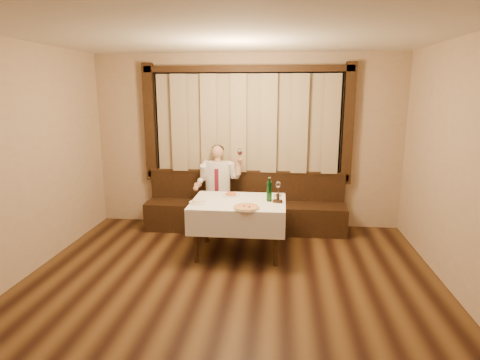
# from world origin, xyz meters

# --- Properties ---
(room) EXTENTS (5.01, 6.01, 2.81)m
(room) POSITION_xyz_m (-0.00, 0.97, 1.50)
(room) COLOR black
(room) RESTS_ON ground
(banquette) EXTENTS (3.20, 0.61, 0.94)m
(banquette) POSITION_xyz_m (0.00, 2.72, 0.31)
(banquette) COLOR black
(banquette) RESTS_ON ground
(dining_table) EXTENTS (1.27, 0.97, 0.76)m
(dining_table) POSITION_xyz_m (0.00, 1.70, 0.65)
(dining_table) COLOR black
(dining_table) RESTS_ON ground
(pizza) EXTENTS (0.35, 0.35, 0.04)m
(pizza) POSITION_xyz_m (0.14, 1.34, 0.77)
(pizza) COLOR white
(pizza) RESTS_ON dining_table
(pasta_red) EXTENTS (0.26, 0.26, 0.09)m
(pasta_red) POSITION_xyz_m (-0.14, 1.95, 0.79)
(pasta_red) COLOR white
(pasta_red) RESTS_ON dining_table
(pasta_cream) EXTENTS (0.23, 0.23, 0.08)m
(pasta_cream) POSITION_xyz_m (-0.53, 1.54, 0.79)
(pasta_cream) COLOR white
(pasta_cream) RESTS_ON dining_table
(green_bottle) EXTENTS (0.07, 0.07, 0.33)m
(green_bottle) POSITION_xyz_m (0.42, 1.72, 0.90)
(green_bottle) COLOR #104B19
(green_bottle) RESTS_ON dining_table
(table_wine_glass) EXTENTS (0.07, 0.07, 0.20)m
(table_wine_glass) POSITION_xyz_m (0.53, 2.06, 0.90)
(table_wine_glass) COLOR white
(table_wine_glass) RESTS_ON dining_table
(cruet_caddy) EXTENTS (0.13, 0.09, 0.13)m
(cruet_caddy) POSITION_xyz_m (0.53, 1.66, 0.80)
(cruet_caddy) COLOR black
(cruet_caddy) RESTS_ON dining_table
(seated_man) EXTENTS (0.75, 0.56, 1.38)m
(seated_man) POSITION_xyz_m (-0.44, 2.63, 0.80)
(seated_man) COLOR black
(seated_man) RESTS_ON ground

